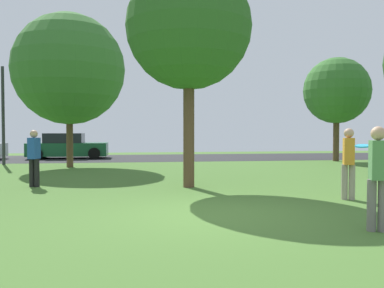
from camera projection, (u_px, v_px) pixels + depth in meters
ground_plane at (211, 214)px, 7.74m from camera, size 44.00×44.00×0.00m
road_strip at (159, 158)px, 23.57m from camera, size 44.00×6.40×0.01m
oak_tree_center at (69, 69)px, 17.45m from camera, size 4.73×4.73×6.56m
maple_tree_far at (189, 27)px, 11.25m from camera, size 3.47×3.47×6.18m
birch_tree_lone at (337, 91)px, 20.94m from camera, size 3.37×3.37×5.31m
person_thrower at (348, 160)px, 9.30m from camera, size 0.32×0.38×1.63m
person_catcher at (378, 174)px, 6.37m from camera, size 0.32×0.38×1.65m
person_bystander at (34, 156)px, 11.43m from camera, size 0.32×0.38×1.59m
frisbee_disc at (362, 146)px, 7.64m from camera, size 0.38×0.38×0.07m
parked_car_green at (67, 147)px, 23.06m from camera, size 4.32×2.07×1.42m
street_lamp_post at (3, 116)px, 18.70m from camera, size 0.14×0.14×4.50m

